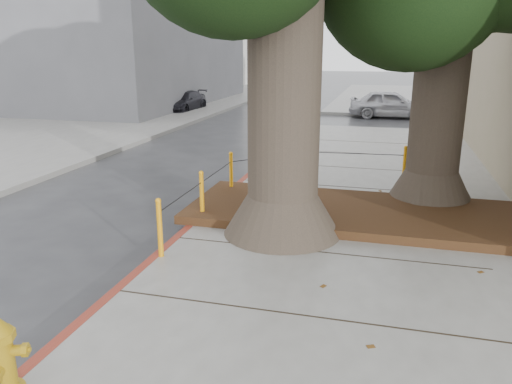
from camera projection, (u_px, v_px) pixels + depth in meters
ground at (260, 320)px, 6.21m from camera, size 140.00×140.00×0.00m
sidewalk_far at (464, 99)px, 32.55m from camera, size 16.00×20.00×0.15m
curb_red at (188, 231)px, 9.01m from camera, size 0.14×26.00×0.16m
planter_bed at (356, 213)px, 9.55m from camera, size 6.40×2.60×0.16m
building_far_white at (208, 4)px, 50.10m from camera, size 12.00×18.00×15.00m
bollard_ring at (272, 179)px, 10.31m from camera, size 3.79×5.39×0.95m
fire_hydrant at (0, 357)px, 4.53m from camera, size 0.46×0.46×0.86m
car_silver at (391, 104)px, 23.97m from camera, size 3.93×1.65×1.33m
car_dark at (183, 102)px, 26.33m from camera, size 1.65×3.75×1.07m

